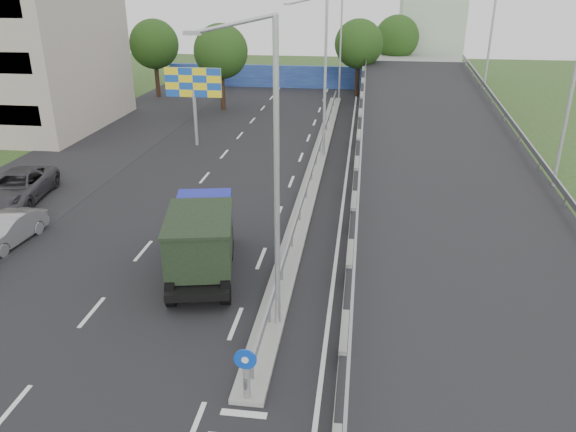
% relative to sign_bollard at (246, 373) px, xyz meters
% --- Properties ---
extents(road_surface, '(26.00, 90.00, 0.04)m').
position_rel_sign_bollard_xyz_m(road_surface, '(-3.00, 17.83, -1.03)').
color(road_surface, black).
rests_on(road_surface, ground).
extents(parking_strip, '(8.00, 90.00, 0.05)m').
position_rel_sign_bollard_xyz_m(parking_strip, '(-16.00, 17.83, -1.03)').
color(parking_strip, black).
rests_on(parking_strip, ground).
extents(median, '(1.00, 44.00, 0.20)m').
position_rel_sign_bollard_xyz_m(median, '(0.00, 21.83, -0.93)').
color(median, gray).
rests_on(median, ground).
extents(overpass_ramp, '(10.00, 50.00, 3.50)m').
position_rel_sign_bollard_xyz_m(overpass_ramp, '(7.50, 21.83, 0.72)').
color(overpass_ramp, gray).
rests_on(overpass_ramp, ground).
extents(median_guardrail, '(0.09, 44.00, 0.71)m').
position_rel_sign_bollard_xyz_m(median_guardrail, '(0.00, 21.83, -0.28)').
color(median_guardrail, gray).
rests_on(median_guardrail, median).
extents(sign_bollard, '(0.64, 0.23, 1.67)m').
position_rel_sign_bollard_xyz_m(sign_bollard, '(0.00, 0.00, 0.00)').
color(sign_bollard, black).
rests_on(sign_bollard, median).
extents(lamp_post_near, '(2.74, 0.18, 10.08)m').
position_rel_sign_bollard_xyz_m(lamp_post_near, '(0.11, 3.83, 4.77)').
color(lamp_post_near, '#B2B5B7').
rests_on(lamp_post_near, median).
extents(lamp_post_mid, '(2.74, 0.18, 10.08)m').
position_rel_sign_bollard_xyz_m(lamp_post_mid, '(0.11, 23.83, 4.77)').
color(lamp_post_mid, '#B2B5B7').
rests_on(lamp_post_mid, median).
extents(lamp_post_far, '(2.74, 0.18, 10.08)m').
position_rel_sign_bollard_xyz_m(lamp_post_far, '(0.11, 43.83, 4.77)').
color(lamp_post_far, '#B2B5B7').
rests_on(lamp_post_far, median).
extents(blue_wall, '(30.00, 0.50, 2.40)m').
position_rel_sign_bollard_xyz_m(blue_wall, '(-4.00, 49.83, 0.17)').
color(blue_wall, navy).
rests_on(blue_wall, ground).
extents(church, '(7.00, 7.00, 13.80)m').
position_rel_sign_bollard_xyz_m(church, '(10.00, 57.83, 4.28)').
color(church, '#B2CCAD').
rests_on(church, ground).
extents(billboard, '(4.00, 0.24, 5.50)m').
position_rel_sign_bollard_xyz_m(billboard, '(-9.00, 25.83, 3.15)').
color(billboard, '#B2B5B7').
rests_on(billboard, ground).
extents(tree_left_mid, '(4.80, 4.80, 7.60)m').
position_rel_sign_bollard_xyz_m(tree_left_mid, '(-10.00, 37.83, 4.14)').
color(tree_left_mid, black).
rests_on(tree_left_mid, ground).
extents(tree_median_far, '(4.80, 4.80, 7.60)m').
position_rel_sign_bollard_xyz_m(tree_median_far, '(2.00, 45.83, 4.14)').
color(tree_median_far, black).
rests_on(tree_median_far, ground).
extents(tree_left_far, '(4.80, 4.80, 7.60)m').
position_rel_sign_bollard_xyz_m(tree_left_far, '(-18.00, 42.83, 4.14)').
color(tree_left_far, black).
rests_on(tree_left_far, ground).
extents(tree_ramp_far, '(4.80, 4.80, 7.60)m').
position_rel_sign_bollard_xyz_m(tree_ramp_far, '(6.00, 52.83, 4.14)').
color(tree_ramp_far, black).
rests_on(tree_ramp_far, ground).
extents(dump_truck, '(3.57, 6.72, 2.82)m').
position_rel_sign_bollard_xyz_m(dump_truck, '(-3.34, 7.39, 0.52)').
color(dump_truck, black).
rests_on(dump_truck, ground).
extents(parked_car_b, '(1.81, 4.25, 1.36)m').
position_rel_sign_bollard_xyz_m(parked_car_b, '(-12.80, 8.73, -0.35)').
color(parked_car_b, gray).
rests_on(parked_car_b, ground).
extents(parked_car_c, '(3.47, 6.14, 1.62)m').
position_rel_sign_bollard_xyz_m(parked_car_c, '(-15.40, 13.77, -0.22)').
color(parked_car_c, '#38373C').
rests_on(parked_car_c, ground).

